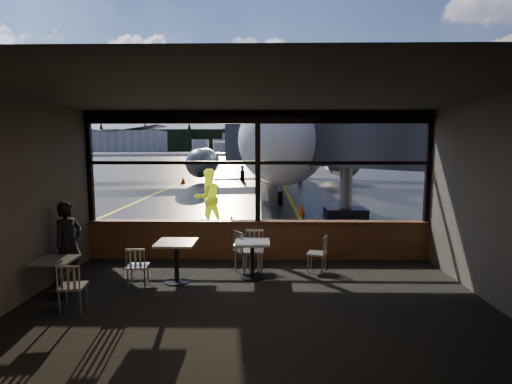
{
  "coord_description": "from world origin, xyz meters",
  "views": [
    {
      "loc": [
        0.13,
        -9.29,
        2.68
      ],
      "look_at": [
        -0.06,
        1.0,
        1.5
      ],
      "focal_mm": 28.0,
      "sensor_mm": 36.0,
      "label": 1
    }
  ],
  "objects_px": {
    "jet_bridge": "(358,152)",
    "ground_crew": "(208,198)",
    "chair_near_n": "(254,251)",
    "cone_wing": "(183,180)",
    "chair_near_w": "(247,251)",
    "cafe_table_mid": "(176,262)",
    "chair_left_s": "(73,287)",
    "cone_extra": "(232,221)",
    "cone_nose": "(301,209)",
    "chair_mid_s": "(138,266)",
    "chair_near_e": "(317,254)",
    "airliner": "(272,110)",
    "cafe_table_near": "(252,260)",
    "cafe_table_left": "(57,278)",
    "passenger": "(68,244)"
  },
  "relations": [
    {
      "from": "jet_bridge",
      "to": "cafe_table_near",
      "type": "relative_size",
      "value": 14.81
    },
    {
      "from": "chair_mid_s",
      "to": "cone_nose",
      "type": "relative_size",
      "value": 1.88
    },
    {
      "from": "jet_bridge",
      "to": "cafe_table_near",
      "type": "distance_m",
      "value": 8.11
    },
    {
      "from": "airliner",
      "to": "chair_near_n",
      "type": "height_order",
      "value": "airliner"
    },
    {
      "from": "airliner",
      "to": "jet_bridge",
      "type": "height_order",
      "value": "airliner"
    },
    {
      "from": "cone_nose",
      "to": "cone_wing",
      "type": "height_order",
      "value": "cone_wing"
    },
    {
      "from": "chair_near_n",
      "to": "chair_left_s",
      "type": "bearing_deg",
      "value": 39.89
    },
    {
      "from": "jet_bridge",
      "to": "chair_left_s",
      "type": "bearing_deg",
      "value": -127.34
    },
    {
      "from": "jet_bridge",
      "to": "chair_near_w",
      "type": "height_order",
      "value": "jet_bridge"
    },
    {
      "from": "airliner",
      "to": "chair_near_e",
      "type": "relative_size",
      "value": 44.26
    },
    {
      "from": "chair_left_s",
      "to": "cone_extra",
      "type": "relative_size",
      "value": 1.94
    },
    {
      "from": "cafe_table_near",
      "to": "ground_crew",
      "type": "relative_size",
      "value": 0.4
    },
    {
      "from": "chair_near_w",
      "to": "chair_near_n",
      "type": "xyz_separation_m",
      "value": [
        0.14,
        0.06,
        -0.02
      ]
    },
    {
      "from": "cone_extra",
      "to": "cone_nose",
      "type": "bearing_deg",
      "value": 45.47
    },
    {
      "from": "passenger",
      "to": "cone_extra",
      "type": "height_order",
      "value": "passenger"
    },
    {
      "from": "chair_near_n",
      "to": "ground_crew",
      "type": "xyz_separation_m",
      "value": [
        -1.65,
        4.89,
        0.52
      ]
    },
    {
      "from": "chair_near_n",
      "to": "cone_wing",
      "type": "xyz_separation_m",
      "value": [
        -5.62,
        20.38,
        -0.19
      ]
    },
    {
      "from": "cafe_table_near",
      "to": "ground_crew",
      "type": "bearing_deg",
      "value": 107.07
    },
    {
      "from": "cone_extra",
      "to": "chair_mid_s",
      "type": "bearing_deg",
      "value": -103.35
    },
    {
      "from": "chair_near_n",
      "to": "cone_extra",
      "type": "relative_size",
      "value": 2.08
    },
    {
      "from": "airliner",
      "to": "chair_near_w",
      "type": "distance_m",
      "value": 22.43
    },
    {
      "from": "jet_bridge",
      "to": "ground_crew",
      "type": "bearing_deg",
      "value": -163.5
    },
    {
      "from": "chair_near_e",
      "to": "ground_crew",
      "type": "distance_m",
      "value": 5.76
    },
    {
      "from": "jet_bridge",
      "to": "chair_near_w",
      "type": "relative_size",
      "value": 12.38
    },
    {
      "from": "cafe_table_near",
      "to": "chair_near_e",
      "type": "xyz_separation_m",
      "value": [
        1.37,
        0.45,
        0.01
      ]
    },
    {
      "from": "jet_bridge",
      "to": "chair_near_e",
      "type": "height_order",
      "value": "jet_bridge"
    },
    {
      "from": "cafe_table_mid",
      "to": "cone_wing",
      "type": "xyz_separation_m",
      "value": [
        -4.12,
        21.11,
        -0.16
      ]
    },
    {
      "from": "ground_crew",
      "to": "chair_mid_s",
      "type": "bearing_deg",
      "value": 50.52
    },
    {
      "from": "chair_near_w",
      "to": "chair_left_s",
      "type": "xyz_separation_m",
      "value": [
        -2.74,
        -2.06,
        -0.05
      ]
    },
    {
      "from": "cafe_table_mid",
      "to": "chair_left_s",
      "type": "relative_size",
      "value": 1.0
    },
    {
      "from": "jet_bridge",
      "to": "cone_wing",
      "type": "distance_m",
      "value": 16.88
    },
    {
      "from": "cafe_table_mid",
      "to": "chair_near_n",
      "type": "height_order",
      "value": "chair_near_n"
    },
    {
      "from": "jet_bridge",
      "to": "ground_crew",
      "type": "xyz_separation_m",
      "value": [
        -5.33,
        -1.58,
        -1.52
      ]
    },
    {
      "from": "chair_near_e",
      "to": "chair_mid_s",
      "type": "xyz_separation_m",
      "value": [
        -3.54,
        -0.98,
        0.0
      ]
    },
    {
      "from": "cone_extra",
      "to": "passenger",
      "type": "bearing_deg",
      "value": -116.02
    },
    {
      "from": "cafe_table_mid",
      "to": "airliner",
      "type": "bearing_deg",
      "value": 84.1
    },
    {
      "from": "chair_near_e",
      "to": "chair_mid_s",
      "type": "bearing_deg",
      "value": 124.86
    },
    {
      "from": "chair_mid_s",
      "to": "cone_extra",
      "type": "height_order",
      "value": "chair_mid_s"
    },
    {
      "from": "chair_near_e",
      "to": "ground_crew",
      "type": "bearing_deg",
      "value": 50.96
    },
    {
      "from": "passenger",
      "to": "cone_nose",
      "type": "height_order",
      "value": "passenger"
    },
    {
      "from": "ground_crew",
      "to": "cone_extra",
      "type": "bearing_deg",
      "value": 131.57
    },
    {
      "from": "cone_extra",
      "to": "ground_crew",
      "type": "bearing_deg",
      "value": 165.86
    },
    {
      "from": "jet_bridge",
      "to": "ground_crew",
      "type": "distance_m",
      "value": 5.76
    },
    {
      "from": "cone_wing",
      "to": "jet_bridge",
      "type": "bearing_deg",
      "value": -56.26
    },
    {
      "from": "chair_near_w",
      "to": "cone_extra",
      "type": "relative_size",
      "value": 2.15
    },
    {
      "from": "cafe_table_near",
      "to": "chair_mid_s",
      "type": "distance_m",
      "value": 2.24
    },
    {
      "from": "cone_nose",
      "to": "cone_wing",
      "type": "bearing_deg",
      "value": 119.22
    },
    {
      "from": "cafe_table_left",
      "to": "chair_mid_s",
      "type": "bearing_deg",
      "value": 24.32
    },
    {
      "from": "cafe_table_left",
      "to": "passenger",
      "type": "bearing_deg",
      "value": 98.19
    },
    {
      "from": "chair_near_e",
      "to": "cone_wing",
      "type": "relative_size",
      "value": 1.58
    }
  ]
}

